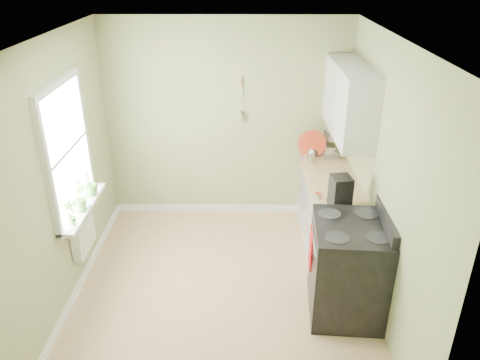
{
  "coord_description": "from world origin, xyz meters",
  "views": [
    {
      "loc": [
        0.23,
        -4.1,
        3.36
      ],
      "look_at": [
        0.19,
        0.55,
        1.1
      ],
      "focal_mm": 35.0,
      "sensor_mm": 36.0,
      "label": 1
    }
  ],
  "objects_px": {
    "stand_mixer": "(330,144)",
    "kettle": "(312,156)",
    "coffee_maker": "(340,193)",
    "stove": "(348,268)"
  },
  "relations": [
    {
      "from": "stand_mixer",
      "to": "coffee_maker",
      "type": "height_order",
      "value": "stand_mixer"
    },
    {
      "from": "stand_mixer",
      "to": "kettle",
      "type": "distance_m",
      "value": 0.39
    },
    {
      "from": "stand_mixer",
      "to": "kettle",
      "type": "xyz_separation_m",
      "value": [
        -0.27,
        -0.28,
        -0.06
      ]
    },
    {
      "from": "stand_mixer",
      "to": "kettle",
      "type": "height_order",
      "value": "stand_mixer"
    },
    {
      "from": "stand_mixer",
      "to": "coffee_maker",
      "type": "xyz_separation_m",
      "value": [
        -0.12,
        -1.44,
        0.01
      ]
    },
    {
      "from": "kettle",
      "to": "coffee_maker",
      "type": "height_order",
      "value": "coffee_maker"
    },
    {
      "from": "kettle",
      "to": "coffee_maker",
      "type": "relative_size",
      "value": 0.56
    },
    {
      "from": "stand_mixer",
      "to": "coffee_maker",
      "type": "distance_m",
      "value": 1.44
    },
    {
      "from": "stove",
      "to": "kettle",
      "type": "height_order",
      "value": "stove"
    },
    {
      "from": "stand_mixer",
      "to": "kettle",
      "type": "bearing_deg",
      "value": -133.92
    }
  ]
}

